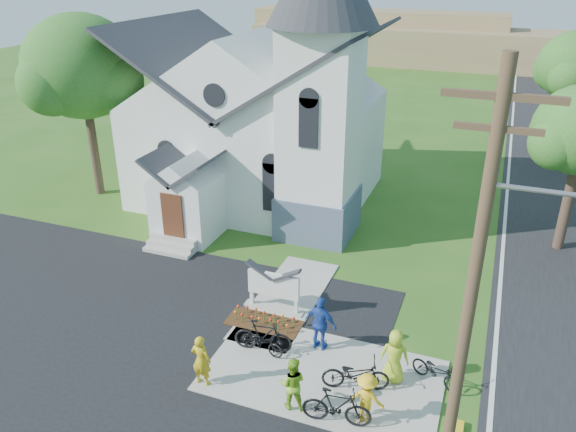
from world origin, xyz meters
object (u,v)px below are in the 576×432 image
at_px(cyclist_0, 201,360).
at_px(cyclist_2, 321,324).
at_px(cyclist_1, 292,383).
at_px(bike_3, 337,407).
at_px(bike_4, 437,371).
at_px(cyclist_4, 395,356).
at_px(bike_1, 263,336).
at_px(bike_0, 262,342).
at_px(cyclist_3, 366,398).
at_px(utility_pole, 477,278).
at_px(church_sign, 274,285).
at_px(bike_2, 356,374).

height_order(cyclist_0, cyclist_2, cyclist_2).
height_order(cyclist_0, cyclist_1, cyclist_0).
bearing_deg(bike_3, bike_4, -49.80).
bearing_deg(cyclist_4, bike_3, 61.23).
xyz_separation_m(bike_1, bike_3, (3.05, -2.12, 0.00)).
bearing_deg(bike_4, bike_3, 162.95).
height_order(bike_0, cyclist_3, cyclist_3).
distance_m(utility_pole, cyclist_0, 8.40).
distance_m(church_sign, cyclist_3, 5.91).
relative_size(cyclist_1, bike_4, 1.00).
distance_m(cyclist_2, cyclist_4, 2.56).
bearing_deg(bike_4, bike_1, 119.38).
relative_size(church_sign, bike_1, 1.17).
xyz_separation_m(cyclist_0, bike_1, (1.07, 2.02, -0.27)).
height_order(church_sign, bike_3, church_sign).
relative_size(cyclist_0, bike_2, 0.85).
relative_size(utility_pole, cyclist_0, 6.00).
xyz_separation_m(bike_0, cyclist_3, (3.75, -1.65, 0.36)).
bearing_deg(cyclist_0, utility_pole, 176.30).
bearing_deg(utility_pole, cyclist_4, 126.26).
bearing_deg(cyclist_4, bike_1, -1.45).
relative_size(bike_1, cyclist_4, 1.08).
bearing_deg(church_sign, bike_1, -76.06).
xyz_separation_m(utility_pole, cyclist_1, (-4.28, 0.47, -4.54)).
bearing_deg(church_sign, bike_0, -76.60).
relative_size(bike_2, bike_3, 1.03).
bearing_deg(bike_4, bike_0, 120.40).
relative_size(church_sign, utility_pole, 0.22).
bearing_deg(cyclist_3, bike_1, -26.69).
relative_size(bike_2, bike_4, 1.20).
bearing_deg(bike_0, church_sign, 22.46).
distance_m(cyclist_0, bike_1, 2.30).
bearing_deg(cyclist_3, bike_2, -64.52).
bearing_deg(cyclist_2, cyclist_0, 55.02).
relative_size(bike_0, bike_2, 0.78).
distance_m(bike_1, cyclist_2, 1.87).
bearing_deg(bike_0, bike_1, 9.00).
bearing_deg(church_sign, bike_2, -37.82).
relative_size(bike_0, bike_1, 0.81).
bearing_deg(church_sign, cyclist_1, -61.60).
bearing_deg(bike_1, cyclist_3, -124.39).
bearing_deg(cyclist_2, cyclist_3, 138.95).
relative_size(bike_2, cyclist_3, 1.27).
distance_m(bike_2, bike_4, 2.41).
distance_m(church_sign, utility_pole, 9.18).
bearing_deg(cyclist_1, bike_0, -60.91).
bearing_deg(bike_3, bike_1, 47.11).
bearing_deg(bike_0, cyclist_3, -104.68).
xyz_separation_m(bike_0, cyclist_1, (1.72, -1.86, 0.41)).
height_order(cyclist_0, bike_3, cyclist_0).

